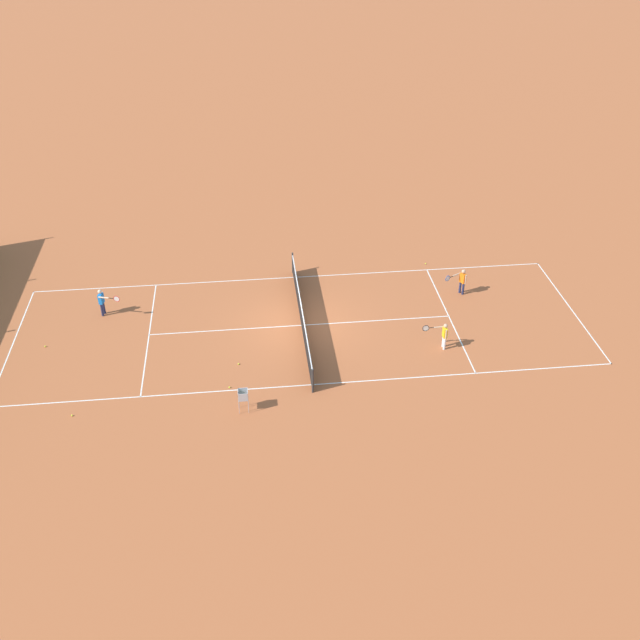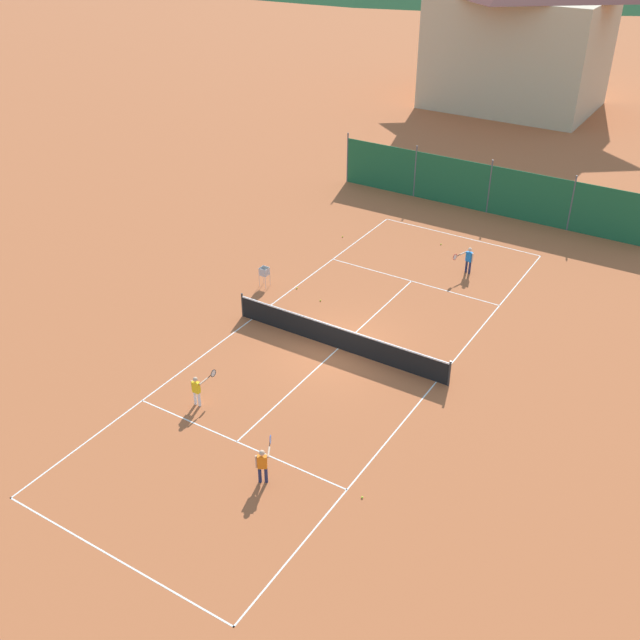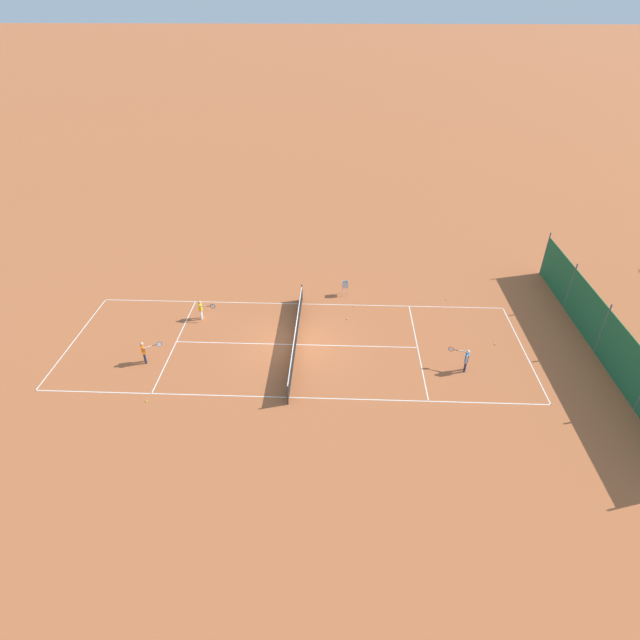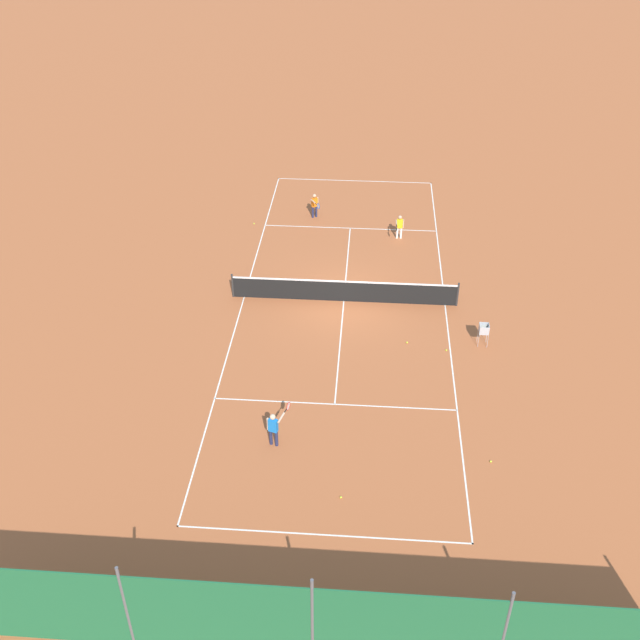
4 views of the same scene
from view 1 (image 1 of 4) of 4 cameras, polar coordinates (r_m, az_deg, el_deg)
ground_plane at (r=31.79m, az=-1.41°, el=-0.41°), size 600.00×600.00×0.00m
court_line_markings at (r=31.79m, az=-1.41°, el=-0.40°), size 8.25×23.85×0.01m
tennis_net at (r=31.52m, az=-1.42°, el=0.35°), size 9.18×0.08×1.06m
player_near_service at (r=33.42m, az=-16.25°, el=1.44°), size 0.66×0.98×1.25m
player_far_service at (r=34.20m, az=10.74°, el=3.02°), size 0.51×1.04×1.23m
player_near_baseline at (r=30.43m, az=9.39°, el=-1.07°), size 0.40×0.99×1.16m
tennis_ball_alley_right at (r=28.52m, az=-6.91°, el=-5.11°), size 0.07×0.07×0.07m
tennis_ball_service_box at (r=28.49m, az=-18.38°, el=-6.92°), size 0.07×0.07×0.07m
tennis_ball_by_net_left at (r=29.65m, az=-6.22°, el=-3.35°), size 0.07×0.07×0.07m
tennis_ball_alley_left at (r=36.69m, az=8.04°, el=4.27°), size 0.07×0.07×0.07m
tennis_ball_mid_court at (r=32.44m, az=-20.20°, el=-1.90°), size 0.07×0.07×0.07m
ball_hopper at (r=27.06m, az=-5.88°, el=-5.79°), size 0.36×0.36×0.89m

